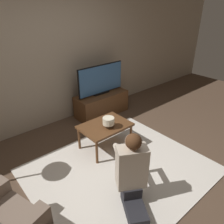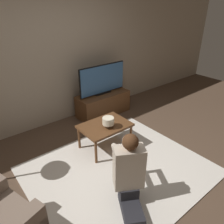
# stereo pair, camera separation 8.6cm
# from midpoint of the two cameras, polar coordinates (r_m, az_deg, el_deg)

# --- Properties ---
(ground_plane) EXTENTS (10.00, 10.00, 0.00)m
(ground_plane) POSITION_cam_midpoint_polar(r_m,az_deg,el_deg) (3.27, 2.60, -15.05)
(ground_plane) COLOR brown
(wall_back) EXTENTS (10.00, 0.06, 2.60)m
(wall_back) POSITION_cam_midpoint_polar(r_m,az_deg,el_deg) (4.15, -15.38, 13.87)
(wall_back) COLOR tan
(wall_back) RESTS_ON ground_plane
(rug) EXTENTS (2.42, 2.06, 0.02)m
(rug) POSITION_cam_midpoint_polar(r_m,az_deg,el_deg) (3.26, 2.60, -14.94)
(rug) COLOR silver
(rug) RESTS_ON ground_plane
(tv_stand) EXTENTS (1.12, 0.46, 0.46)m
(tv_stand) POSITION_cam_midpoint_polar(r_m,az_deg,el_deg) (4.64, -1.80, 2.17)
(tv_stand) COLOR brown
(tv_stand) RESTS_ON ground_plane
(tv) EXTENTS (1.07, 0.08, 0.61)m
(tv) POSITION_cam_midpoint_polar(r_m,az_deg,el_deg) (4.44, -1.93, 8.49)
(tv) COLOR black
(tv) RESTS_ON tv_stand
(coffee_table) EXTENTS (0.78, 0.55, 0.43)m
(coffee_table) POSITION_cam_midpoint_polar(r_m,az_deg,el_deg) (3.49, -1.14, -4.05)
(coffee_table) COLOR brown
(coffee_table) RESTS_ON ground_plane
(person_kneeling) EXTENTS (0.61, 0.82, 0.95)m
(person_kneeling) POSITION_cam_midpoint_polar(r_m,az_deg,el_deg) (2.56, 5.46, -15.30)
(person_kneeling) COLOR #232328
(person_kneeling) RESTS_ON rug
(table_lamp) EXTENTS (0.18, 0.18, 0.17)m
(table_lamp) POSITION_cam_midpoint_polar(r_m,az_deg,el_deg) (3.34, -0.25, -2.52)
(table_lamp) COLOR #4C3823
(table_lamp) RESTS_ON coffee_table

